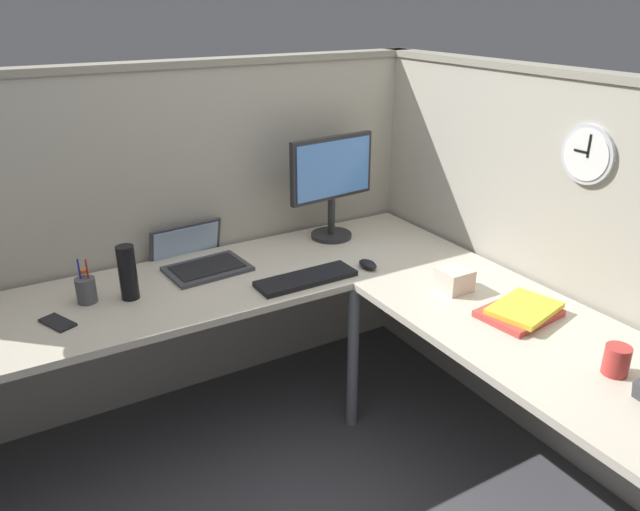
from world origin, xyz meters
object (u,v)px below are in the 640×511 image
(computer_mouse, at_px, (368,264))
(keyboard, at_px, (306,279))
(coffee_mug, at_px, (617,360))
(cell_phone, at_px, (58,323))
(pen_cup, at_px, (86,290))
(wall_clock, at_px, (588,154))
(monitor, at_px, (332,180))
(thermos_flask, at_px, (128,273))
(book_stack, at_px, (521,311))
(tissue_box, at_px, (454,279))
(laptop, at_px, (198,258))

(computer_mouse, bearing_deg, keyboard, 176.09)
(coffee_mug, bearing_deg, cell_phone, 140.04)
(pen_cup, distance_m, wall_clock, 1.95)
(monitor, bearing_deg, keyboard, -133.19)
(thermos_flask, height_order, book_stack, thermos_flask)
(monitor, xyz_separation_m, book_stack, (0.18, -1.05, -0.27))
(cell_phone, bearing_deg, coffee_mug, -63.85)
(book_stack, relative_size, wall_clock, 1.43)
(tissue_box, bearing_deg, pen_cup, 153.90)
(pen_cup, height_order, book_stack, pen_cup)
(thermos_flask, bearing_deg, cell_phone, -165.45)
(laptop, relative_size, pen_cup, 2.25)
(monitor, height_order, tissue_box, monitor)
(monitor, relative_size, laptop, 1.23)
(monitor, relative_size, cell_phone, 3.47)
(tissue_box, distance_m, wall_clock, 0.68)
(keyboard, bearing_deg, cell_phone, 170.90)
(keyboard, bearing_deg, pen_cup, 161.42)
(tissue_box, relative_size, wall_clock, 0.55)
(tissue_box, bearing_deg, thermos_flask, 152.97)
(monitor, height_order, wall_clock, wall_clock)
(thermos_flask, bearing_deg, laptop, 29.00)
(computer_mouse, bearing_deg, pen_cup, 165.78)
(pen_cup, distance_m, cell_phone, 0.19)
(pen_cup, relative_size, wall_clock, 0.82)
(keyboard, distance_m, pen_cup, 0.87)
(wall_clock, bearing_deg, thermos_flask, 150.87)
(book_stack, xyz_separation_m, wall_clock, (0.30, 0.05, 0.54))
(keyboard, relative_size, wall_clock, 1.95)
(cell_phone, bearing_deg, book_stack, -52.38)
(monitor, distance_m, wall_clock, 1.15)
(laptop, height_order, pen_cup, pen_cup)
(coffee_mug, bearing_deg, keyboard, 114.95)
(computer_mouse, xyz_separation_m, pen_cup, (-1.12, 0.28, 0.04))
(thermos_flask, height_order, coffee_mug, thermos_flask)
(coffee_mug, xyz_separation_m, tissue_box, (-0.03, 0.71, -0.00))
(thermos_flask, bearing_deg, book_stack, -36.16)
(computer_mouse, relative_size, coffee_mug, 1.08)
(laptop, xyz_separation_m, tissue_box, (0.80, -0.78, 0.02))
(laptop, xyz_separation_m, cell_phone, (-0.63, -0.27, -0.02))
(monitor, relative_size, tissue_box, 4.17)
(cell_phone, xyz_separation_m, wall_clock, (1.79, -0.77, 0.56))
(keyboard, xyz_separation_m, thermos_flask, (-0.67, 0.21, 0.10))
(thermos_flask, distance_m, wall_clock, 1.78)
(thermos_flask, relative_size, tissue_box, 1.83)
(pen_cup, relative_size, tissue_box, 1.50)
(pen_cup, bearing_deg, keyboard, -17.75)
(tissue_box, xyz_separation_m, wall_clock, (0.36, -0.25, 0.52))
(thermos_flask, height_order, wall_clock, wall_clock)
(coffee_mug, distance_m, wall_clock, 0.77)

